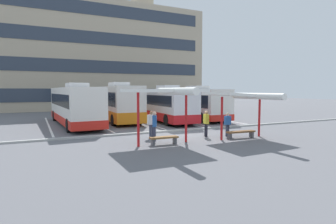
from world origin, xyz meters
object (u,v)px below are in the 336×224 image
coach_bus_2 (162,105)px  waiting_passenger_1 (151,122)px  bench_0 (164,139)px  waiting_passenger_2 (206,122)px  bench_1 (241,133)px  waiting_passenger_0 (155,124)px  coach_bus_1 (115,103)px  waiting_shelter_0 (165,92)px  waiting_passenger_3 (228,123)px  coach_bus_0 (74,106)px  coach_bus_3 (190,103)px  waiting_shelter_1 (245,96)px

coach_bus_2 → waiting_passenger_1: (-4.68, -8.55, -0.61)m
bench_0 → waiting_passenger_2: 3.89m
bench_0 → bench_1: bearing=-2.2°
waiting_passenger_0 → waiting_passenger_1: 1.20m
coach_bus_1 → waiting_passenger_2: bearing=-76.2°
coach_bus_2 → waiting_shelter_0: bearing=-113.9°
waiting_passenger_1 → waiting_passenger_2: size_ratio=1.01×
bench_1 → waiting_passenger_0: size_ratio=1.13×
waiting_passenger_3 → waiting_passenger_0: bearing=174.9°
coach_bus_0 → coach_bus_3: coach_bus_0 is taller
coach_bus_3 → bench_0: coach_bus_3 is taller
coach_bus_1 → bench_1: coach_bus_1 is taller
coach_bus_2 → bench_1: bearing=-88.3°
coach_bus_2 → bench_1: 11.18m
waiting_shelter_0 → bench_0: size_ratio=3.14×
waiting_shelter_1 → coach_bus_3: bearing=74.7°
bench_0 → waiting_passenger_2: (3.62, 1.27, 0.64)m
coach_bus_1 → waiting_passenger_1: bearing=-93.0°
waiting_passenger_2 → waiting_passenger_3: waiting_passenger_2 is taller
coach_bus_3 → waiting_shelter_1: (-3.33, -12.20, 1.02)m
coach_bus_3 → waiting_passenger_1: bearing=-131.7°
bench_0 → bench_1: (5.24, -0.20, 0.01)m
bench_1 → waiting_passenger_1: 5.67m
waiting_shelter_1 → waiting_passenger_0: 5.78m
waiting_shelter_1 → waiting_passenger_1: (-5.02, 2.84, -1.64)m
waiting_shelter_1 → waiting_passenger_3: size_ratio=3.07×
bench_0 → coach_bus_3: bearing=53.8°
coach_bus_3 → waiting_shelter_1: coach_bus_3 is taller
coach_bus_0 → waiting_shelter_0: size_ratio=2.34×
coach_bus_2 → waiting_passenger_2: size_ratio=6.58×
coach_bus_2 → coach_bus_1: bearing=154.3°
coach_bus_0 → bench_0: (3.28, -11.30, -1.35)m
bench_0 → waiting_shelter_1: waiting_shelter_1 is taller
waiting_shelter_1 → waiting_passenger_1: bearing=150.5°
bench_0 → waiting_passenger_0: waiting_passenger_0 is taller
coach_bus_1 → coach_bus_3: (7.81, -1.18, -0.11)m
bench_0 → waiting_passenger_3: bearing=8.5°
waiting_shelter_0 → coach_bus_0: bearing=105.9°
bench_0 → waiting_shelter_1: 5.74m
coach_bus_1 → waiting_shelter_1: bearing=-71.5°
waiting_shelter_1 → waiting_shelter_0: bearing=176.7°
coach_bus_3 → waiting_shelter_0: coach_bus_3 is taller
coach_bus_3 → waiting_shelter_0: bearing=-125.8°
coach_bus_0 → bench_1: coach_bus_0 is taller
bench_0 → waiting_passenger_1: (0.22, 2.36, 0.65)m
waiting_shelter_1 → waiting_passenger_2: waiting_shelter_1 is taller
bench_0 → waiting_shelter_1: bearing=-5.3°
waiting_shelter_0 → waiting_passenger_3: size_ratio=3.34×
coach_bus_2 → waiting_passenger_3: (0.03, -10.17, -0.72)m
waiting_passenger_0 → waiting_passenger_1: (0.28, 1.17, -0.04)m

